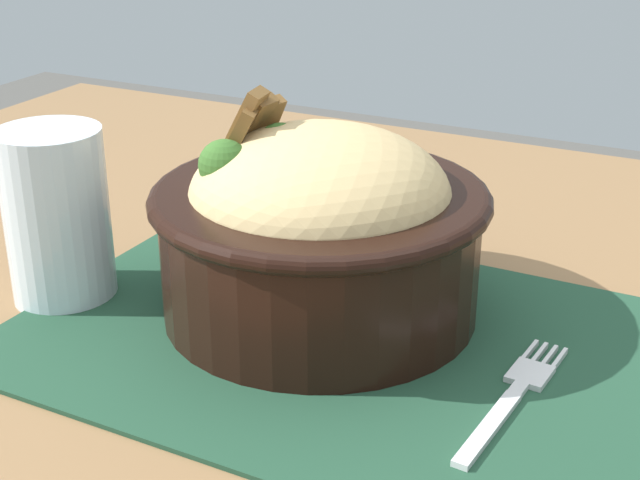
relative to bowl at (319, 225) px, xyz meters
name	(u,v)px	position (x,y,z in m)	size (l,w,h in m)	color
table	(315,466)	(0.02, -0.05, -0.14)	(1.14, 0.95, 0.77)	olive
placemat	(383,350)	(0.06, -0.03, -0.06)	(0.45, 0.28, 0.00)	#1E422D
bowl	(319,225)	(0.00, 0.00, 0.00)	(0.21, 0.21, 0.14)	black
fork	(515,394)	(0.14, -0.04, -0.06)	(0.03, 0.14, 0.00)	silver
drinking_glass	(59,226)	(-0.17, -0.05, -0.01)	(0.07, 0.07, 0.12)	silver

